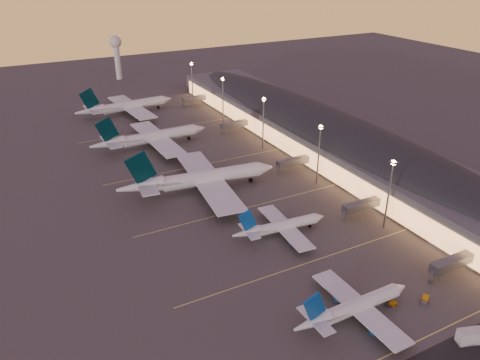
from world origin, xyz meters
name	(u,v)px	position (x,y,z in m)	size (l,w,h in m)	color
ground	(300,254)	(0.00, 0.00, 0.00)	(700.00, 700.00, 0.00)	#42403D
airliner_narrow_south	(353,307)	(-4.18, -30.65, 3.45)	(37.16, 33.04, 13.33)	silver
airliner_narrow_north	(280,227)	(0.61, 13.13, 3.24)	(35.08, 31.43, 12.52)	silver
airliner_wide_near	(199,179)	(-10.69, 56.52, 5.40)	(65.61, 60.16, 20.99)	silver
airliner_wide_mid	(150,138)	(-12.93, 112.40, 4.91)	(59.55, 54.13, 19.09)	silver
airliner_wide_far	(126,106)	(-9.45, 170.29, 4.95)	(60.12, 55.01, 19.23)	silver
terminal_building	(321,131)	(61.84, 72.47, 8.78)	(56.35, 255.00, 17.46)	#4D4E53
light_masts	(286,126)	(36.00, 65.00, 17.55)	(2.20, 217.20, 25.90)	slate
radar_tower	(116,50)	(10.00, 260.00, 21.87)	(9.00, 9.00, 32.50)	silver
lane_markings	(241,202)	(0.00, 40.00, 0.01)	(90.00, 180.36, 0.00)	#D8C659
baggage_tug_a	(391,304)	(8.63, -32.00, 0.43)	(3.36, 1.90, 0.95)	orange
baggage_tug_b	(425,300)	(18.13, -35.13, 0.55)	(4.19, 3.53, 1.20)	orange
catering_truck_a	(471,337)	(16.23, -51.35, 1.81)	(7.37, 4.74, 3.87)	silver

